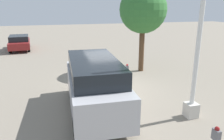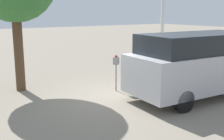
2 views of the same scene
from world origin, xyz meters
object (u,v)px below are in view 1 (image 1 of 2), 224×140
Objects in this scene: lamp_post at (196,63)px; street_tree at (143,10)px; parking_meter_near at (127,71)px; car_distant at (19,42)px; parked_van at (95,84)px.

lamp_post is 6.45m from street_tree.
parking_meter_near is 13.87m from car_distant.
car_distant reaches higher than parking_meter_near.
car_distant is at bearing -154.23° from lamp_post.
street_tree is (-4.71, 4.01, 2.66)m from parked_van.
lamp_post is at bearing 69.45° from parked_van.
parked_van is at bearing -41.03° from parking_meter_near.
lamp_post is at bearing 27.02° from parking_meter_near.
car_distant is (-15.76, -7.61, -1.36)m from lamp_post.
parked_van is 0.97× the size of street_tree.
parking_meter_near is 0.21× the size of lamp_post.
parked_van is 6.73m from street_tree.
car_distant is at bearing -147.37° from parking_meter_near.
street_tree is at bearing -143.04° from car_distant.
parked_van reaches higher than parking_meter_near.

